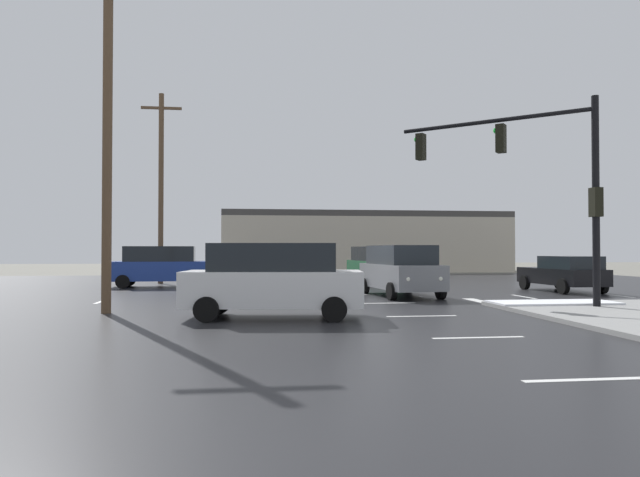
{
  "coord_description": "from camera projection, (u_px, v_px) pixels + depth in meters",
  "views": [
    {
      "loc": [
        -4.86,
        -21.77,
        1.87
      ],
      "look_at": [
        -0.88,
        9.6,
        2.49
      ],
      "focal_mm": 32.71,
      "sensor_mm": 36.0,
      "label": 1
    }
  ],
  "objects": [
    {
      "name": "utility_pole_distant",
      "position": [
        161.0,
        184.0,
        32.19
      ],
      "size": [
        2.2,
        0.28,
        10.54
      ],
      "color": "brown",
      "rests_on": "ground_plane"
    },
    {
      "name": "strip_building_background",
      "position": [
        363.0,
        242.0,
        51.17
      ],
      "size": [
        24.31,
        8.0,
        5.11
      ],
      "color": "#BCB29E",
      "rests_on": "ground_plane"
    },
    {
      "name": "suv_green",
      "position": [
        375.0,
        264.0,
        31.18
      ],
      "size": [
        2.41,
        4.93,
        2.03
      ],
      "rotation": [
        0.0,
        0.0,
        -1.51
      ],
      "color": "#195933",
      "rests_on": "road_asphalt"
    },
    {
      "name": "snow_strip_curbside",
      "position": [
        553.0,
        302.0,
        18.84
      ],
      "size": [
        4.0,
        1.6,
        0.06
      ],
      "primitive_type": "cube",
      "color": "white",
      "rests_on": "sidewalk_corner"
    },
    {
      "name": "suv_blue",
      "position": [
        160.0,
        266.0,
        29.01
      ],
      "size": [
        4.9,
        2.33,
        2.03
      ],
      "rotation": [
        0.0,
        0.0,
        0.04
      ],
      "color": "navy",
      "rests_on": "road_asphalt"
    },
    {
      "name": "road_asphalt",
      "position": [
        375.0,
        299.0,
        22.17
      ],
      "size": [
        44.0,
        44.0,
        0.02
      ],
      "primitive_type": "cube",
      "color": "#232326",
      "rests_on": "ground_plane"
    },
    {
      "name": "lane_markings",
      "position": [
        416.0,
        301.0,
        20.96
      ],
      "size": [
        36.15,
        36.15,
        0.01
      ],
      "color": "silver",
      "rests_on": "road_asphalt"
    },
    {
      "name": "sedan_black",
      "position": [
        564.0,
        273.0,
        25.7
      ],
      "size": [
        2.21,
        4.61,
        1.58
      ],
      "rotation": [
        0.0,
        0.0,
        1.62
      ],
      "color": "black",
      "rests_on": "road_asphalt"
    },
    {
      "name": "ground_plane",
      "position": [
        375.0,
        299.0,
        22.17
      ],
      "size": [
        120.0,
        120.0,
        0.0
      ],
      "primitive_type": "plane",
      "color": "slate"
    },
    {
      "name": "utility_pole_mid",
      "position": [
        107.0,
        131.0,
        17.09
      ],
      "size": [
        2.2,
        0.28,
        10.26
      ],
      "color": "brown",
      "rests_on": "ground_plane"
    },
    {
      "name": "suv_white",
      "position": [
        273.0,
        279.0,
        15.85
      ],
      "size": [
        4.99,
        2.61,
        2.03
      ],
      "rotation": [
        0.0,
        0.0,
        3.02
      ],
      "color": "white",
      "rests_on": "road_asphalt"
    },
    {
      "name": "traffic_signal_mast",
      "position": [
        536.0,
        169.0,
        18.92
      ],
      "size": [
        5.07,
        4.42,
        6.5
      ],
      "rotation": [
        0.0,
        0.0,
        2.43
      ],
      "color": "black",
      "rests_on": "sidewalk_corner"
    },
    {
      "name": "suv_grey",
      "position": [
        401.0,
        269.0,
        23.21
      ],
      "size": [
        2.55,
        4.98,
        2.03
      ],
      "rotation": [
        0.0,
        0.0,
        -1.47
      ],
      "color": "slate",
      "rests_on": "road_asphalt"
    }
  ]
}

